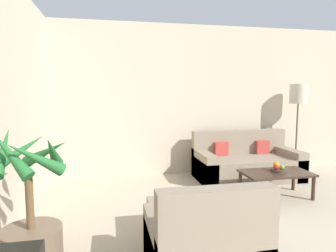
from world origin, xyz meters
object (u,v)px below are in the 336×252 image
at_px(sofa_loveseat, 246,163).
at_px(armchair, 204,246).
at_px(apple_green, 282,167).
at_px(coffee_table, 276,175).
at_px(apple_red, 276,167).
at_px(fruit_bowl, 278,170).
at_px(orange_fruit, 276,165).
at_px(potted_palm, 31,231).
at_px(floor_lamp, 298,98).
at_px(ottoman, 176,218).

xyz_separation_m(sofa_loveseat, armchair, (-1.62, -2.56, 0.00)).
xyz_separation_m(apple_green, armchair, (-1.68, -1.57, -0.18)).
bearing_deg(coffee_table, apple_red, -131.78).
relative_size(fruit_bowl, orange_fruit, 2.39).
bearing_deg(potted_palm, sofa_loveseat, 37.98).
distance_m(potted_palm, orange_fruit, 3.30).
relative_size(coffee_table, armchair, 1.12).
bearing_deg(fruit_bowl, apple_green, -52.71).
height_order(potted_palm, apple_green, potted_palm).
height_order(potted_palm, apple_red, potted_palm).
xyz_separation_m(fruit_bowl, apple_red, (-0.06, -0.03, 0.06)).
bearing_deg(potted_palm, floor_lamp, 31.91).
bearing_deg(armchair, coffee_table, 44.77).
xyz_separation_m(coffee_table, fruit_bowl, (0.04, 0.01, 0.07)).
bearing_deg(floor_lamp, coffee_table, -133.48).
distance_m(floor_lamp, ottoman, 3.66).
relative_size(potted_palm, coffee_table, 1.29).
relative_size(floor_lamp, apple_red, 23.03).
bearing_deg(apple_red, armchair, -135.27).
bearing_deg(orange_fruit, potted_palm, -154.73).
distance_m(apple_red, armchair, 2.25).
bearing_deg(apple_green, apple_red, 173.81).
xyz_separation_m(potted_palm, sofa_loveseat, (2.96, 2.31, -0.14)).
height_order(sofa_loveseat, floor_lamp, floor_lamp).
xyz_separation_m(apple_red, orange_fruit, (0.05, 0.08, 0.01)).
relative_size(potted_palm, floor_lamp, 0.76).
distance_m(apple_green, armchair, 2.30).
relative_size(fruit_bowl, armchair, 0.25).
xyz_separation_m(floor_lamp, coffee_table, (-1.14, -1.20, -1.07)).
xyz_separation_m(armchair, ottoman, (-0.05, 0.77, -0.09)).
height_order(coffee_table, orange_fruit, orange_fruit).
height_order(sofa_loveseat, coffee_table, sofa_loveseat).
relative_size(sofa_loveseat, floor_lamp, 1.07).
distance_m(sofa_loveseat, apple_red, 1.00).
bearing_deg(armchair, ottoman, 93.45).
bearing_deg(apple_red, potted_palm, -155.68).
height_order(sofa_loveseat, apple_green, sofa_loveseat).
relative_size(potted_palm, apple_green, 18.45).
distance_m(fruit_bowl, apple_red, 0.09).
relative_size(apple_green, orange_fruit, 0.74).
xyz_separation_m(potted_palm, armchair, (1.34, -0.25, -0.14)).
height_order(fruit_bowl, orange_fruit, orange_fruit).
bearing_deg(orange_fruit, sofa_loveseat, 91.48).
relative_size(floor_lamp, ottoman, 2.93).
relative_size(sofa_loveseat, ottoman, 3.14).
bearing_deg(fruit_bowl, ottoman, -153.65).
xyz_separation_m(floor_lamp, armchair, (-2.75, -2.79, -1.12)).
relative_size(floor_lamp, fruit_bowl, 7.56).
xyz_separation_m(potted_palm, floor_lamp, (4.08, 2.54, 0.99)).
bearing_deg(sofa_loveseat, floor_lamp, 11.66).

